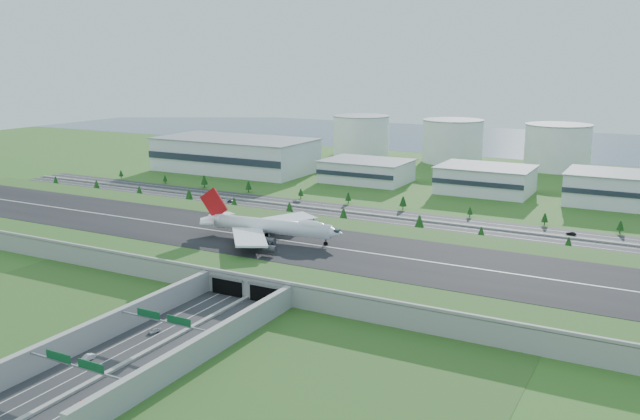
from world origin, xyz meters
The scene contains 23 objects.
ground centered at (0.00, 0.00, 0.00)m, with size 1200.00×1200.00×0.00m, color #255219.
airfield_deck centered at (0.00, -0.09, 4.12)m, with size 520.00×100.00×9.20m.
underpass_road centered at (0.00, -99.42, 3.43)m, with size 38.80×120.40×8.00m.
sign_gantry_near centered at (0.00, -95.04, 6.95)m, with size 38.70×0.70×9.80m.
sign_gantry_far centered at (0.00, -130.04, 6.95)m, with size 38.70×0.70×9.80m.
north_expressway centered at (0.00, 95.00, 0.06)m, with size 560.00×36.00×0.12m, color #28282B.
tree_row centered at (0.02, 93.68, 4.56)m, with size 505.76×48.71×8.47m.
hangar_west centered at (-170.00, 185.00, 12.50)m, with size 120.00×60.00×25.00m, color silver.
hangar_mid_a centered at (-60.00, 190.00, 7.50)m, with size 58.00×42.00×15.00m, color silver.
hangar_mid_b centered at (25.00, 190.00, 8.50)m, with size 58.00×42.00×17.00m, color silver.
hangar_mid_c centered at (105.00, 190.00, 9.50)m, with size 58.00×42.00×19.00m, color silver.
fuel_tank_a centered at (-120.00, 310.00, 17.50)m, with size 50.00×50.00×35.00m, color silver.
fuel_tank_b centered at (-35.00, 310.00, 17.50)m, with size 50.00×50.00×35.00m, color silver.
fuel_tank_c centered at (50.00, 310.00, 17.50)m, with size 50.00×50.00×35.00m, color silver.
bay_water centered at (0.00, 480.00, 0.03)m, with size 1200.00×260.00×0.06m, color #344964.
boeing_747 centered at (-20.76, -0.42, 14.12)m, with size 69.86×65.74×21.61m.
car_0 centered at (-8.22, -90.46, 0.88)m, with size 1.79×4.44×1.51m, color silver.
car_1 centered at (-11.58, -115.61, 0.97)m, with size 1.80×5.16×1.70m, color silver.
car_2 centered at (12.41, -77.42, 0.83)m, with size 2.36×5.13×1.42m, color #0D1A42.
car_3 centered at (8.56, -133.17, 0.87)m, with size 2.10×5.17×1.50m, color #AD1610.
car_4 centered at (-103.84, 85.92, 0.91)m, with size 1.87×4.64×1.58m, color #57575C.
car_5 centered at (91.56, 101.48, 0.93)m, with size 1.71×4.92×1.62m, color black.
car_7 centered at (-68.39, 104.95, 0.94)m, with size 2.30×5.67×1.65m, color silver.
Camera 1 is at (134.76, -244.95, 86.66)m, focal length 38.00 mm.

